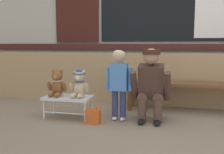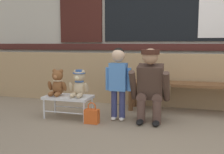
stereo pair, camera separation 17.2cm
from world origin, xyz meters
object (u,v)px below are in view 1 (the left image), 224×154
at_px(wooden_bench_long, 196,87).
at_px(child_standing, 119,76).
at_px(teddy_bear_with_hat, 79,84).
at_px(adult_crouching, 152,85).
at_px(handbag_on_ground, 93,116).
at_px(small_display_bench, 68,99).
at_px(teddy_bear_plain, 57,84).

xyz_separation_m(wooden_bench_long, child_standing, (-1.02, -0.68, 0.22)).
relative_size(teddy_bear_with_hat, child_standing, 0.38).
height_order(adult_crouching, handbag_on_ground, adult_crouching).
relative_size(small_display_bench, teddy_bear_plain, 1.76).
relative_size(small_display_bench, child_standing, 0.67).
bearing_deg(teddy_bear_with_hat, small_display_bench, -179.23).
distance_m(small_display_bench, teddy_bear_plain, 0.25).
distance_m(teddy_bear_with_hat, child_standing, 0.55).
xyz_separation_m(teddy_bear_with_hat, adult_crouching, (0.95, 0.12, 0.01)).
bearing_deg(wooden_bench_long, handbag_on_ground, -145.38).
bearing_deg(child_standing, adult_crouching, 7.92).
bearing_deg(teddy_bear_with_hat, wooden_bench_long, 25.38).
distance_m(teddy_bear_with_hat, adult_crouching, 0.96).
bearing_deg(small_display_bench, adult_crouching, 6.27).
height_order(small_display_bench, adult_crouching, adult_crouching).
height_order(small_display_bench, teddy_bear_with_hat, teddy_bear_with_hat).
xyz_separation_m(teddy_bear_plain, child_standing, (0.85, 0.06, 0.13)).
bearing_deg(adult_crouching, child_standing, -172.08).
xyz_separation_m(wooden_bench_long, adult_crouching, (-0.60, -0.62, 0.11)).
height_order(wooden_bench_long, adult_crouching, adult_crouching).
distance_m(small_display_bench, teddy_bear_with_hat, 0.26).
relative_size(teddy_bear_plain, teddy_bear_with_hat, 1.00).
relative_size(wooden_bench_long, teddy_bear_with_hat, 5.78).
height_order(wooden_bench_long, child_standing, child_standing).
bearing_deg(child_standing, teddy_bear_plain, -175.82).
height_order(teddy_bear_with_hat, adult_crouching, adult_crouching).
bearing_deg(small_display_bench, teddy_bear_with_hat, 0.77).
bearing_deg(handbag_on_ground, adult_crouching, 22.09).
bearing_deg(adult_crouching, handbag_on_ground, -157.91).
relative_size(child_standing, adult_crouching, 1.01).
xyz_separation_m(teddy_bear_with_hat, child_standing, (0.53, 0.06, 0.12)).
height_order(small_display_bench, child_standing, child_standing).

